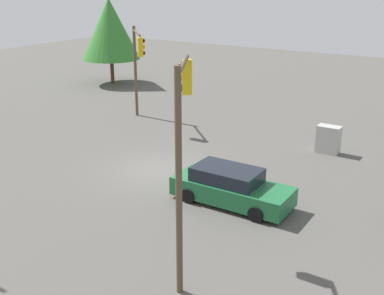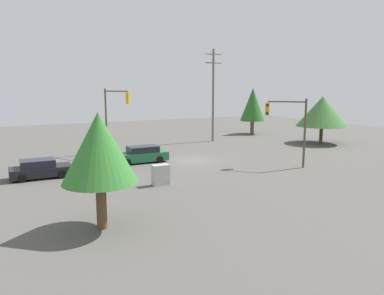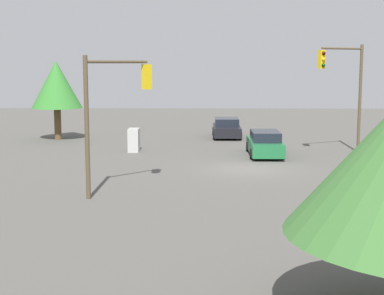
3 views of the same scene
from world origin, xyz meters
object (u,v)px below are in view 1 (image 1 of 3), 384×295
traffic_signal_cross (182,132)px  sedan_green (231,187)px  traffic_signal_main (138,59)px  electrical_cabinet (328,139)px

traffic_signal_cross → sedan_green: bearing=-18.1°
traffic_signal_cross → traffic_signal_main: bearing=14.2°
traffic_signal_main → traffic_signal_cross: size_ratio=0.88×
sedan_green → traffic_signal_cross: (-0.89, 4.72, 3.66)m
sedan_green → traffic_signal_main: 12.89m
sedan_green → electrical_cabinet: 7.92m
traffic_signal_main → electrical_cabinet: (-11.63, -0.60, -3.15)m
traffic_signal_main → traffic_signal_cross: (-11.11, 11.92, 0.50)m
traffic_signal_cross → electrical_cabinet: (-0.52, -12.52, -3.64)m
electrical_cabinet → traffic_signal_cross: bearing=87.6°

